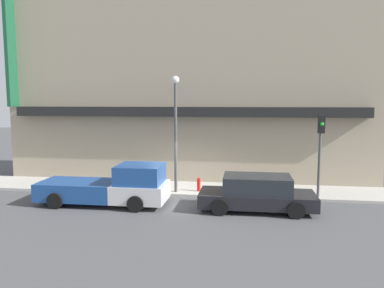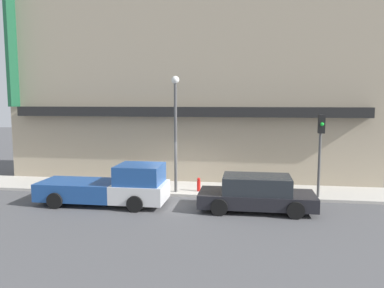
{
  "view_description": "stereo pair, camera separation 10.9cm",
  "coord_description": "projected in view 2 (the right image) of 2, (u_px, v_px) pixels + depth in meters",
  "views": [
    {
      "loc": [
        3.07,
        -16.5,
        4.4
      ],
      "look_at": [
        0.59,
        1.1,
        2.33
      ],
      "focal_mm": 35.0,
      "sensor_mm": 36.0,
      "label": 1
    },
    {
      "loc": [
        3.18,
        -16.49,
        4.4
      ],
      "look_at": [
        0.59,
        1.1,
        2.33
      ],
      "focal_mm": 35.0,
      "sensor_mm": 36.0,
      "label": 2
    }
  ],
  "objects": [
    {
      "name": "parked_car",
      "position": [
        256.0,
        194.0,
        15.0
      ],
      "size": [
        4.6,
        2.06,
        1.41
      ],
      "rotation": [
        0.0,
        0.0,
        0.02
      ],
      "color": "black",
      "rests_on": "ground"
    },
    {
      "name": "fire_hydrant",
      "position": [
        199.0,
        184.0,
        17.7
      ],
      "size": [
        0.17,
        0.17,
        0.65
      ],
      "color": "red",
      "rests_on": "sidewalk"
    },
    {
      "name": "ground_plane",
      "position": [
        176.0,
        197.0,
        17.17
      ],
      "size": [
        80.0,
        80.0,
        0.0
      ],
      "primitive_type": "plane",
      "color": "#4C4C4F"
    },
    {
      "name": "traffic_light",
      "position": [
        320.0,
        141.0,
        16.29
      ],
      "size": [
        0.28,
        0.42,
        3.66
      ],
      "color": "#4C4C4C",
      "rests_on": "sidewalk"
    },
    {
      "name": "pickup_truck",
      "position": [
        112.0,
        187.0,
        15.87
      ],
      "size": [
        5.45,
        2.12,
        1.74
      ],
      "rotation": [
        0.0,
        0.0,
        0.03
      ],
      "color": "silver",
      "rests_on": "ground"
    },
    {
      "name": "sidewalk",
      "position": [
        181.0,
        189.0,
        18.52
      ],
      "size": [
        36.0,
        2.76,
        0.13
      ],
      "color": "#B7B2A8",
      "rests_on": "ground"
    },
    {
      "name": "building",
      "position": [
        190.0,
        78.0,
        20.69
      ],
      "size": [
        19.8,
        3.8,
        11.3
      ],
      "color": "tan",
      "rests_on": "ground"
    },
    {
      "name": "street_lamp",
      "position": [
        175.0,
        120.0,
        17.22
      ],
      "size": [
        0.36,
        0.36,
        5.38
      ],
      "color": "#4C4C4C",
      "rests_on": "sidewalk"
    }
  ]
}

